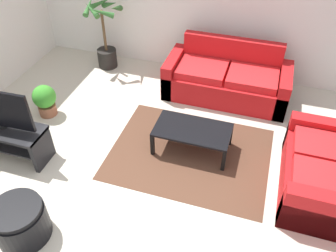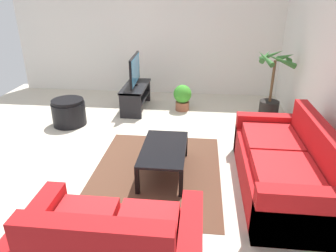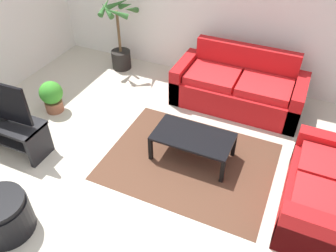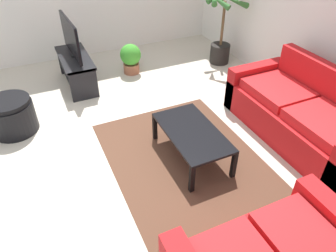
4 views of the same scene
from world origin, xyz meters
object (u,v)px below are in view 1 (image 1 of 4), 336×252
couch_loveseat (324,174)px  ottoman (20,222)px  couch_main (227,80)px  tv_stand (7,137)px  coffee_table (193,131)px  potted_palm (105,40)px  potted_plant_small (45,99)px

couch_loveseat → ottoman: 3.58m
couch_main → tv_stand: (-2.58, -2.33, 0.02)m
tv_stand → coffee_table: bearing=19.9°
couch_loveseat → coffee_table: (-1.72, 0.23, 0.04)m
potted_palm → potted_plant_small: bearing=-100.0°
tv_stand → potted_plant_small: potted_plant_small is taller
couch_main → potted_plant_small: (-2.62, -1.38, -0.02)m
potted_plant_small → ottoman: bearing=-64.3°
couch_main → potted_palm: 2.35m
coffee_table → potted_plant_small: potted_plant_small is taller
coffee_table → potted_plant_small: bearing=177.9°
couch_main → potted_palm: (-2.33, 0.27, 0.24)m
couch_main → potted_plant_small: size_ratio=3.86×
couch_main → potted_plant_small: bearing=-152.2°
potted_palm → ottoman: size_ratio=2.22×
coffee_table → potted_plant_small: size_ratio=2.00×
couch_main → couch_loveseat: 2.27m
couch_loveseat → potted_plant_small: couch_loveseat is taller
couch_loveseat → potted_palm: (-3.84, 1.97, 0.25)m
tv_stand → potted_palm: (0.26, 2.60, 0.22)m
couch_main → coffee_table: size_ratio=1.93×
potted_palm → potted_plant_small: 1.70m
potted_plant_small → ottoman: potted_plant_small is taller
couch_main → tv_stand: 3.48m
couch_loveseat → potted_plant_small: (-4.13, 0.31, -0.01)m
couch_main → ottoman: couch_main is taller
couch_main → coffee_table: (-0.21, -1.47, 0.03)m
couch_loveseat → coffee_table: bearing=172.5°
couch_loveseat → coffee_table: size_ratio=1.39×
tv_stand → ottoman: size_ratio=1.87×
potted_plant_small → ottoman: 2.20m
potted_plant_small → ottoman: size_ratio=0.89×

